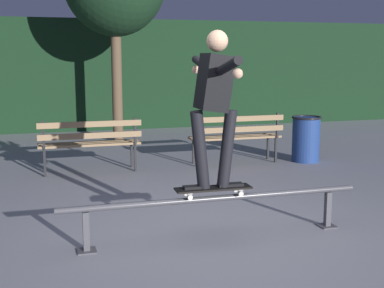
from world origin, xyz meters
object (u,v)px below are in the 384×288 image
(skateboard, at_px, (213,189))
(skateboarder, at_px, (214,96))
(trash_can, at_px, (306,138))
(park_bench_left_center, at_px, (237,133))
(park_bench_leftmost, at_px, (90,140))
(grind_rail, at_px, (215,205))

(skateboard, distance_m, skateboarder, 0.94)
(trash_can, bearing_deg, park_bench_left_center, 174.00)
(park_bench_leftmost, relative_size, park_bench_left_center, 1.00)
(trash_can, bearing_deg, skateboard, -130.88)
(park_bench_leftmost, bearing_deg, trash_can, -2.02)
(grind_rail, relative_size, trash_can, 3.95)
(skateboarder, distance_m, park_bench_leftmost, 3.64)
(grind_rail, height_order, trash_can, trash_can)
(grind_rail, xyz_separation_m, skateboard, (-0.02, 0.00, 0.17))
(grind_rail, distance_m, trash_can, 4.31)
(skateboarder, bearing_deg, park_bench_left_center, 65.18)
(skateboard, height_order, park_bench_left_center, park_bench_left_center)
(grind_rail, xyz_separation_m, park_bench_left_center, (1.56, 3.40, 0.18))
(skateboarder, bearing_deg, grind_rail, 0.18)
(park_bench_leftmost, distance_m, trash_can, 3.74)
(park_bench_left_center, distance_m, trash_can, 1.27)
(park_bench_leftmost, distance_m, park_bench_left_center, 2.48)
(trash_can, bearing_deg, skateboarder, -130.85)
(grind_rail, bearing_deg, park_bench_left_center, 65.44)
(skateboard, xyz_separation_m, trash_can, (2.83, 3.27, -0.11))
(skateboard, relative_size, park_bench_left_center, 0.49)
(skateboard, bearing_deg, grind_rail, -0.00)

